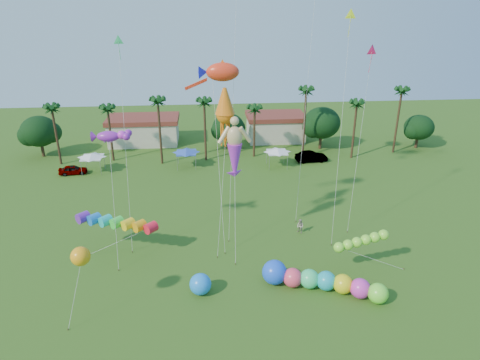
{
  "coord_description": "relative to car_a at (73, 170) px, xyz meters",
  "views": [
    {
      "loc": [
        -3.07,
        -25.78,
        24.27
      ],
      "look_at": [
        0.0,
        10.0,
        9.0
      ],
      "focal_mm": 32.0,
      "sensor_mm": 36.0,
      "label": 1
    }
  ],
  "objects": [
    {
      "name": "blue_ball",
      "position": [
        18.99,
        -29.88,
        0.28
      ],
      "size": [
        1.94,
        1.94,
        1.94
      ],
      "primitive_type": "sphere",
      "color": "#1C84FC",
      "rests_on": "ground"
    },
    {
      "name": "fish_kite",
      "position": [
        21.78,
        -18.51,
        16.93
      ],
      "size": [
        5.16,
        6.81,
        18.65
      ],
      "color": "#FC391C",
      "rests_on": "ground"
    },
    {
      "name": "car_a",
      "position": [
        0.0,
        0.0,
        0.0
      ],
      "size": [
        4.24,
        2.13,
        1.38
      ],
      "primitive_type": "imported",
      "rotation": [
        0.0,
        0.0,
        1.7
      ],
      "color": "#4C4C54",
      "rests_on": "ground"
    },
    {
      "name": "tent_row",
      "position": [
        16.89,
        0.85,
        2.06
      ],
      "size": [
        31.0,
        4.0,
        0.6
      ],
      "color": "white",
      "rests_on": "ground"
    },
    {
      "name": "car_b",
      "position": [
        36.8,
        2.2,
        0.15
      ],
      "size": [
        5.22,
        2.18,
        1.68
      ],
      "primitive_type": "imported",
      "rotation": [
        0.0,
        0.0,
        1.65
      ],
      "color": "#4C4C54",
      "rests_on": "ground"
    },
    {
      "name": "delta_kite_green",
      "position": [
        11.99,
        -18.31,
        19.37
      ],
      "size": [
        1.1,
        4.63,
        21.13
      ],
      "color": "#2EC56B",
      "rests_on": "ground"
    },
    {
      "name": "orange_ball_kite",
      "position": [
        9.84,
        -31.97,
        5.05
      ],
      "size": [
        2.32,
        2.62,
        6.52
      ],
      "color": "#FA9E14",
      "rests_on": "ground"
    },
    {
      "name": "rainbow_tube",
      "position": [
        12.12,
        -23.17,
        2.46
      ],
      "size": [
        8.2,
        5.49,
        3.71
      ],
      "color": "red",
      "rests_on": "ground"
    },
    {
      "name": "spectator_b",
      "position": [
        30.12,
        -20.11,
        0.14
      ],
      "size": [
        1.0,
        1.03,
        1.67
      ],
      "primitive_type": "imported",
      "rotation": [
        0.0,
        0.0,
        -0.9
      ],
      "color": "#ABA08F",
      "rests_on": "ground"
    },
    {
      "name": "tree_line",
      "position": [
        26.46,
        8.51,
        3.58
      ],
      "size": [
        69.46,
        8.91,
        11.0
      ],
      "color": "#3A2819",
      "rests_on": "ground"
    },
    {
      "name": "delta_kite_red",
      "position": [
        37.04,
        -17.5,
        18.41
      ],
      "size": [
        2.31,
        3.36,
        20.03
      ],
      "color": "#FC1C58",
      "rests_on": "ground"
    },
    {
      "name": "ground",
      "position": [
        22.89,
        -35.48,
        -0.69
      ],
      "size": [
        160.0,
        160.0,
        0.0
      ],
      "primitive_type": "plane",
      "color": "#285116",
      "rests_on": "ground"
    },
    {
      "name": "delta_kite_yellow",
      "position": [
        33.82,
        -19.46,
        21.67
      ],
      "size": [
        1.6,
        3.87,
        23.44
      ],
      "color": "#D1F218",
      "rests_on": "ground"
    },
    {
      "name": "lobster_kite",
      "position": [
        10.64,
        -21.14,
        11.44
      ],
      "size": [
        4.12,
        6.06,
        12.88
      ],
      "color": "purple",
      "rests_on": "ground"
    },
    {
      "name": "caterpillar_inflatable",
      "position": [
        29.56,
        -30.26,
        0.27
      ],
      "size": [
        10.83,
        5.84,
        2.28
      ],
      "rotation": [
        0.0,
        0.0,
        -0.37
      ],
      "color": "#FF4364",
      "rests_on": "ground"
    },
    {
      "name": "squid_kite",
      "position": [
        21.86,
        -20.44,
        13.11
      ],
      "size": [
        2.43,
        5.14,
        16.56
      ],
      "color": "orange",
      "rests_on": "ground"
    },
    {
      "name": "merman_kite",
      "position": [
        22.69,
        -21.74,
        9.75
      ],
      "size": [
        2.97,
        5.26,
        13.43
      ],
      "color": "tan",
      "rests_on": "ground"
    },
    {
      "name": "buildings_row",
      "position": [
        19.8,
        14.52,
        1.31
      ],
      "size": [
        35.0,
        7.0,
        4.0
      ],
      "color": "beige",
      "rests_on": "ground"
    },
    {
      "name": "green_worm",
      "position": [
        32.04,
        -27.76,
        2.05
      ],
      "size": [
        9.4,
        3.1,
        3.35
      ],
      "color": "#89F135",
      "rests_on": "ground"
    }
  ]
}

